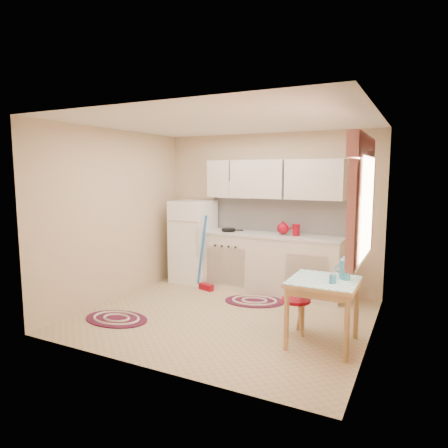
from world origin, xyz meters
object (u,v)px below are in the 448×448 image
Objects in this scene: fridge at (193,242)px; base_cabinets at (269,264)px; table at (323,312)px; stool at (296,316)px.

fridge is 1.39m from base_cabinets.
base_cabinets is 3.12× the size of table.
table is at bearing -23.64° from stool.
base_cabinets is at bearing 2.09° from fridge.
table is at bearing -53.00° from base_cabinets.
stool is (-0.35, 0.15, -0.15)m from table.
base_cabinets is at bearing 120.69° from stool.
table is (1.20, -1.60, -0.08)m from base_cabinets.
stool is at bearing 156.36° from table.
base_cabinets reaches higher than table.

